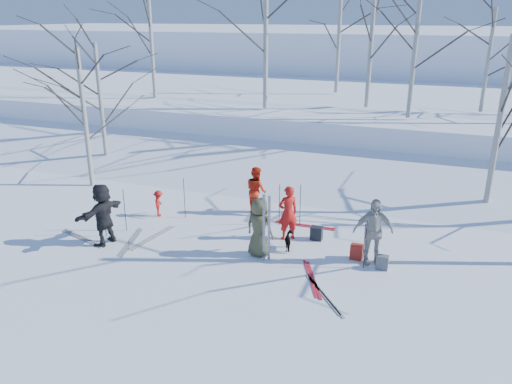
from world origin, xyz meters
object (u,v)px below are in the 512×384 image
at_px(skier_red_seated, 159,203).
at_px(skier_grey_west, 103,214).
at_px(dog, 289,241).
at_px(backpack_grey, 382,262).
at_px(skier_redor_behind, 256,190).
at_px(backpack_red, 356,252).
at_px(skier_red_north, 288,213).
at_px(skier_olive_center, 259,227).
at_px(backpack_dark, 317,233).
at_px(skier_cream_east, 373,232).

distance_m(skier_red_seated, skier_grey_west, 2.43).
relative_size(dog, backpack_grey, 1.54).
bearing_deg(skier_redor_behind, backpack_red, -170.28).
bearing_deg(backpack_red, skier_grey_west, -167.40).
bearing_deg(dog, skier_redor_behind, -74.24).
bearing_deg(skier_red_seated, skier_grey_west, 149.56).
xyz_separation_m(skier_grey_west, backpack_red, (6.93, 1.55, -0.69)).
relative_size(skier_red_north, backpack_grey, 4.29).
bearing_deg(skier_red_north, dog, 72.39).
bearing_deg(skier_grey_west, skier_red_seated, -179.84).
xyz_separation_m(skier_olive_center, backpack_grey, (3.26, 0.36, -0.64)).
relative_size(skier_redor_behind, backpack_grey, 4.18).
distance_m(skier_red_north, backpack_dark, 1.05).
xyz_separation_m(skier_redor_behind, skier_cream_east, (4.09, -2.26, 0.11)).
bearing_deg(skier_grey_west, backpack_grey, 107.92).
height_order(skier_grey_west, dog, skier_grey_west).
relative_size(skier_cream_east, backpack_grey, 4.74).
distance_m(skier_cream_east, skier_grey_west, 7.47).
bearing_deg(dog, backpack_red, 158.41).
height_order(dog, backpack_grey, dog).
xyz_separation_m(skier_cream_east, skier_grey_west, (-7.33, -1.47, 0.00)).
relative_size(skier_red_seated, dog, 1.49).
relative_size(skier_red_north, skier_cream_east, 0.91).
relative_size(skier_red_seated, backpack_grey, 2.29).
height_order(skier_red_seated, dog, skier_red_seated).
height_order(skier_redor_behind, backpack_red, skier_redor_behind).
relative_size(skier_red_north, dog, 2.79).
bearing_deg(skier_red_seated, skier_red_north, -114.44).
distance_m(skier_red_north, skier_red_seated, 4.47).
bearing_deg(skier_redor_behind, dog, 169.52).
distance_m(backpack_grey, backpack_dark, 2.34).
bearing_deg(skier_red_north, backpack_dark, 156.80).
bearing_deg(skier_red_north, skier_olive_center, 33.25).
bearing_deg(dog, skier_cream_east, 156.17).
bearing_deg(skier_grey_west, skier_redor_behind, 147.97).
bearing_deg(backpack_red, dog, -178.12).
bearing_deg(skier_grey_west, skier_olive_center, 109.93).
relative_size(skier_red_north, skier_redor_behind, 1.03).
xyz_separation_m(skier_red_seated, backpack_red, (6.57, -0.81, -0.23)).
bearing_deg(skier_red_seated, backpack_grey, -120.61).
bearing_deg(skier_redor_behind, skier_olive_center, 152.31).
xyz_separation_m(skier_red_seated, skier_grey_west, (-0.36, -2.36, 0.47)).
relative_size(skier_grey_west, backpack_dark, 4.52).
relative_size(skier_cream_east, skier_grey_west, 1.00).
bearing_deg(skier_olive_center, backpack_red, -152.72).
bearing_deg(skier_olive_center, backpack_dark, -116.86).
height_order(skier_red_north, skier_red_seated, skier_red_north).
distance_m(skier_redor_behind, skier_cream_east, 4.67).
relative_size(skier_olive_center, skier_red_seated, 1.90).
xyz_separation_m(skier_red_north, backpack_dark, (0.82, 0.23, -0.62)).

